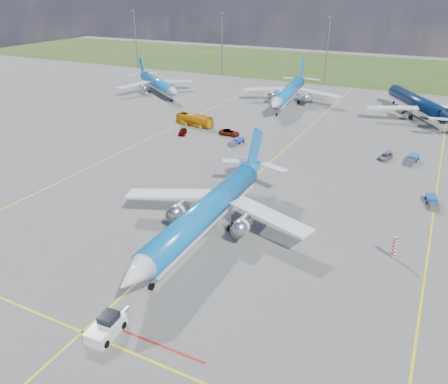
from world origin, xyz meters
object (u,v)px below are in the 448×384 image
at_px(apron_bus, 195,120).
at_px(service_car_c, 386,156).
at_px(bg_jet_n, 415,116).
at_px(service_car_b, 229,133).
at_px(service_car_a, 183,132).
at_px(baggage_tug_e, 412,159).
at_px(warning_post, 395,247).
at_px(baggage_tug_w, 432,202).
at_px(bg_jet_nw, 158,94).
at_px(bg_jet_nnw, 288,105).
at_px(pushback_tug, 107,327).
at_px(baggage_tug_c, 237,142).
at_px(main_airliner, 206,235).

relative_size(apron_bus, service_car_c, 2.41).
xyz_separation_m(bg_jet_n, service_car_b, (-36.96, -37.01, 0.69)).
distance_m(service_car_a, baggage_tug_e, 49.93).
height_order(warning_post, baggage_tug_w, warning_post).
xyz_separation_m(bg_jet_nw, service_car_c, (74.25, -28.73, 0.61)).
height_order(bg_jet_nnw, service_car_a, bg_jet_nnw).
distance_m(pushback_tug, apron_bus, 71.83).
bearing_deg(baggage_tug_c, bg_jet_n, 62.76).
relative_size(bg_jet_nw, baggage_tug_e, 6.36).
xyz_separation_m(apron_bus, service_car_a, (0.99, -7.35, -0.74)).
relative_size(warning_post, baggage_tug_w, 0.59).
relative_size(bg_jet_nnw, service_car_a, 10.28).
relative_size(bg_jet_nw, baggage_tug_c, 7.55).
relative_size(baggage_tug_w, baggage_tug_c, 1.06).
height_order(service_car_c, baggage_tug_w, service_car_c).
height_order(apron_bus, baggage_tug_w, apron_bus).
relative_size(apron_bus, baggage_tug_e, 1.79).
xyz_separation_m(bg_jet_n, baggage_tug_c, (-32.92, -41.72, 0.48)).
distance_m(service_car_a, service_car_c, 44.98).
height_order(warning_post, service_car_a, warning_post).
bearing_deg(warning_post, bg_jet_n, 92.93).
bearing_deg(service_car_b, baggage_tug_c, -135.22).
relative_size(main_airliner, baggage_tug_e, 7.11).
relative_size(main_airliner, baggage_tug_w, 7.94).
height_order(bg_jet_nnw, service_car_b, bg_jet_nnw).
bearing_deg(baggage_tug_w, service_car_c, 107.36).
xyz_separation_m(warning_post, bg_jet_n, (-3.73, 72.92, -1.50)).
height_order(bg_jet_nw, service_car_b, bg_jet_nw).
height_order(pushback_tug, baggage_tug_e, pushback_tug).
relative_size(bg_jet_nnw, bg_jet_n, 1.02).
xyz_separation_m(bg_jet_nnw, service_car_c, (32.07, -33.87, 0.61)).
bearing_deg(main_airliner, baggage_tug_c, 108.16).
bearing_deg(pushback_tug, service_car_b, 102.08).
relative_size(warning_post, bg_jet_n, 0.08).
distance_m(warning_post, main_airliner, 24.68).
bearing_deg(bg_jet_nw, warning_post, -92.68).
height_order(bg_jet_nnw, baggage_tug_w, bg_jet_nnw).
height_order(bg_jet_nnw, baggage_tug_c, bg_jet_nnw).
bearing_deg(bg_jet_n, baggage_tug_c, 20.92).
xyz_separation_m(main_airliner, pushback_tug, (0.28, -21.09, 0.81)).
xyz_separation_m(baggage_tug_w, baggage_tug_c, (-40.20, 12.86, -0.03)).
bearing_deg(pushback_tug, baggage_tug_c, 99.51).
distance_m(bg_jet_n, service_car_b, 52.31).
bearing_deg(bg_jet_n, warning_post, 62.12).
height_order(service_car_b, baggage_tug_c, service_car_b).
bearing_deg(warning_post, apron_bus, 142.97).
bearing_deg(service_car_b, service_car_a, 116.53).
distance_m(bg_jet_nnw, service_car_c, 46.65).
relative_size(service_car_b, baggage_tug_e, 0.87).
bearing_deg(service_car_b, main_airliner, -154.00).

